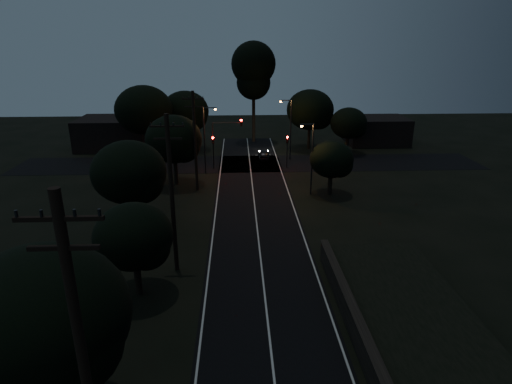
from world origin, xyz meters
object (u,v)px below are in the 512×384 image
signal_mast (227,134)px  streetlight_b (289,125)px  signal_right (287,146)px  utility_pole_far (195,140)px  tall_pine (254,70)px  utility_pole_mid (172,193)px  car (264,154)px  signal_left (213,147)px  utility_pole_near (86,379)px  streetlight_a (206,136)px  streetlight_c (311,154)px

signal_mast → streetlight_b: size_ratio=0.78×
signal_mast → signal_right: bearing=-0.0°
utility_pole_far → tall_pine: (7.00, 23.00, 5.48)m
utility_pole_mid → car: size_ratio=3.03×
signal_left → signal_right: 9.20m
signal_mast → streetlight_b: bearing=26.0°
utility_pole_near → streetlight_b: utility_pole_near is taller
utility_pole_far → tall_pine: tall_pine is taller
tall_pine → signal_mast: size_ratio=2.43×
utility_pole_far → signal_right: (10.60, 7.99, -2.65)m
streetlight_a → signal_left: bearing=70.4°
tall_pine → streetlight_a: size_ratio=1.90×
utility_pole_far → car: size_ratio=2.90×
tall_pine → streetlight_c: 26.31m
utility_pole_mid → streetlight_a: utility_pole_mid is taller
streetlight_b → signal_mast: bearing=-154.0°
utility_pole_mid → tall_pine: 40.94m
signal_right → streetlight_c: size_ratio=0.55×
tall_pine → signal_mast: bearing=-104.6°
utility_pole_near → signal_right: bearing=75.8°
signal_mast → streetlight_c: bearing=-48.8°
signal_right → streetlight_b: streetlight_b is taller
signal_right → streetlight_b: 4.45m
utility_pole_near → signal_left: 42.15m
utility_pole_far → signal_left: (1.40, 7.99, -2.65)m
utility_pole_far → signal_mast: 8.64m
streetlight_a → streetlight_c: size_ratio=1.07×
tall_pine → signal_right: 17.45m
tall_pine → streetlight_a: tall_pine is taller
signal_right → car: size_ratio=1.13×
signal_mast → car: bearing=42.0°
utility_pole_near → signal_right: (10.60, 41.99, -3.41)m
utility_pole_far → utility_pole_mid: bearing=-90.0°
streetlight_a → streetlight_b: same height
streetlight_b → signal_left: bearing=-158.0°
streetlight_a → signal_mast: bearing=39.8°
streetlight_b → streetlight_c: (0.52, -14.00, -0.29)m
utility_pole_mid → signal_mast: 25.22m
utility_pole_far → utility_pole_near: bearing=-90.0°
utility_pole_far → signal_left: utility_pole_far is taller
signal_left → signal_right: bearing=0.0°
signal_left → signal_mast: signal_mast is taller
streetlight_a → car: streetlight_a is taller
utility_pole_near → car: utility_pole_near is taller
signal_left → car: (6.58, 4.41, -2.22)m
streetlight_b → car: streetlight_b is taller
utility_pole_mid → signal_left: bearing=86.8°
utility_pole_far → streetlight_c: 12.05m
signal_mast → streetlight_b: 9.15m
streetlight_c → signal_mast: bearing=131.2°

